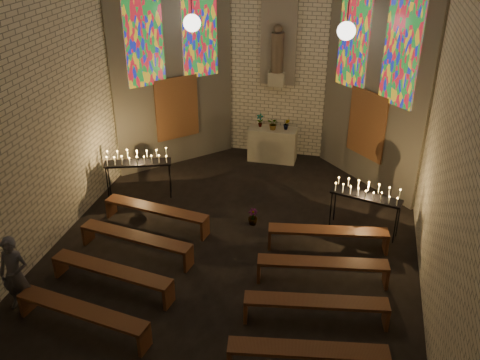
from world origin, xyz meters
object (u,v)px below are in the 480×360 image
Objects in this scene: aisle_flower_pot at (253,217)px; votive_stand_left at (137,160)px; altar at (273,144)px; visitor at (15,274)px; votive_stand_right at (367,193)px.

votive_stand_left is (-3.16, 0.64, 0.86)m from aisle_flower_pot.
visitor is (-3.50, -7.53, 0.28)m from altar.
visitor reaches higher than votive_stand_left.
votive_stand_left reaches higher than altar.
altar is 3.42× the size of aisle_flower_pot.
altar is 4.25m from votive_stand_left.
visitor is at bearing -133.44° from aisle_flower_pot.
altar is 8.31m from visitor.
visitor reaches higher than votive_stand_right.
votive_stand_right is at bearing -50.18° from altar.
votive_stand_left is 4.58m from visitor.
votive_stand_right is (2.77, -3.32, 0.52)m from altar.
votive_stand_left is 1.04× the size of votive_stand_right.
votive_stand_left is at bearing -168.91° from votive_stand_right.
altar is 4.36m from votive_stand_right.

